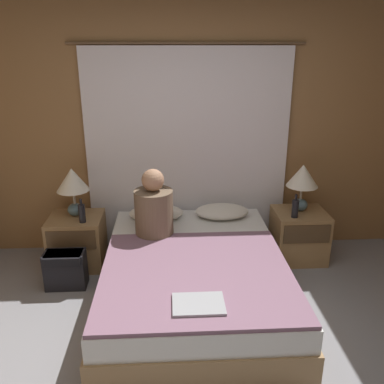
{
  "coord_description": "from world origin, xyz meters",
  "views": [
    {
      "loc": [
        -0.19,
        -1.98,
        2.08
      ],
      "look_at": [
        0.0,
        1.26,
        0.9
      ],
      "focal_mm": 38.0,
      "sensor_mm": 36.0,
      "label": 1
    }
  ],
  "objects": [
    {
      "name": "backpack_on_floor",
      "position": [
        -1.14,
        1.27,
        0.2
      ],
      "size": [
        0.36,
        0.21,
        0.35
      ],
      "color": "black",
      "rests_on": "ground_plane"
    },
    {
      "name": "person_left_in_bed",
      "position": [
        -0.33,
        1.37,
        0.7
      ],
      "size": [
        0.34,
        0.34,
        0.63
      ],
      "color": "brown",
      "rests_on": "bed"
    },
    {
      "name": "nightstand_right",
      "position": [
        1.11,
        1.68,
        0.26
      ],
      "size": [
        0.51,
        0.46,
        0.51
      ],
      "color": "#937047",
      "rests_on": "ground_plane"
    },
    {
      "name": "pillow_left",
      "position": [
        -0.33,
        1.75,
        0.51
      ],
      "size": [
        0.53,
        0.35,
        0.12
      ],
      "color": "silver",
      "rests_on": "bed"
    },
    {
      "name": "beer_bottle_on_left_stand",
      "position": [
        -1.01,
        1.56,
        0.6
      ],
      "size": [
        0.06,
        0.06,
        0.23
      ],
      "color": "black",
      "rests_on": "nightstand_left"
    },
    {
      "name": "pillow_right",
      "position": [
        0.33,
        1.75,
        0.51
      ],
      "size": [
        0.53,
        0.35,
        0.12
      ],
      "color": "silver",
      "rests_on": "bed"
    },
    {
      "name": "beer_bottle_on_right_stand",
      "position": [
        1.01,
        1.56,
        0.61
      ],
      "size": [
        0.06,
        0.06,
        0.23
      ],
      "color": "black",
      "rests_on": "nightstand_right"
    },
    {
      "name": "blanket_on_bed",
      "position": [
        0.0,
        0.67,
        0.46
      ],
      "size": [
        1.43,
        1.34,
        0.03
      ],
      "color": "slate",
      "rests_on": "bed"
    },
    {
      "name": "wall_back",
      "position": [
        0.0,
        2.08,
        1.25
      ],
      "size": [
        4.73,
        0.06,
        2.5
      ],
      "color": "olive",
      "rests_on": "ground_plane"
    },
    {
      "name": "laptop_on_bed",
      "position": [
        -0.02,
        0.25,
        0.49
      ],
      "size": [
        0.34,
        0.25,
        0.02
      ],
      "color": "#9EA0A5",
      "rests_on": "blanket_on_bed"
    },
    {
      "name": "lamp_left",
      "position": [
        -1.11,
        1.73,
        0.84
      ],
      "size": [
        0.31,
        0.31,
        0.48
      ],
      "color": "slate",
      "rests_on": "nightstand_left"
    },
    {
      "name": "curtain_panel",
      "position": [
        0.0,
        2.02,
        1.05
      ],
      "size": [
        2.23,
        0.03,
        2.11
      ],
      "color": "white",
      "rests_on": "ground_plane"
    },
    {
      "name": "lamp_right",
      "position": [
        1.11,
        1.73,
        0.84
      ],
      "size": [
        0.31,
        0.31,
        0.48
      ],
      "color": "slate",
      "rests_on": "nightstand_right"
    },
    {
      "name": "nightstand_left",
      "position": [
        -1.11,
        1.68,
        0.26
      ],
      "size": [
        0.51,
        0.46,
        0.51
      ],
      "color": "#937047",
      "rests_on": "ground_plane"
    },
    {
      "name": "bed",
      "position": [
        0.0,
        0.96,
        0.22
      ],
      "size": [
        1.49,
        2.0,
        0.45
      ],
      "color": "#99754C",
      "rests_on": "ground_plane"
    }
  ]
}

